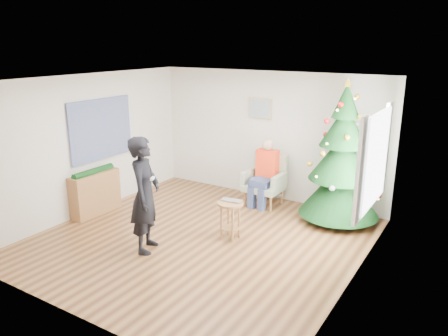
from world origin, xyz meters
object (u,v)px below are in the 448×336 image
Objects in this scene: console at (95,193)px; christmas_tree at (342,159)px; stool at (230,220)px; standing_man at (145,195)px; armchair at (265,186)px.

christmas_tree is at bearing 28.95° from console.
standing_man is at bearing -131.56° from stool.
armchair is at bearing 42.39° from console.
standing_man is 2.00m from console.
standing_man is (-0.66, -2.78, 0.54)m from armchair.
standing_man is 1.82× the size of console.
christmas_tree is 2.58× the size of console.
stool is at bearing -127.04° from christmas_tree.
standing_man reaches higher than stool.
armchair is (-1.52, 0.07, -0.79)m from christmas_tree.
stool is at bearing -65.74° from standing_man.
armchair reaches higher than console.
standing_man is (-0.91, -1.02, 0.58)m from stool.
console is at bearing -138.36° from armchair.
armchair is 1.00× the size of console.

